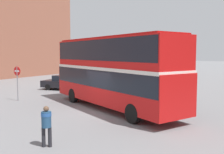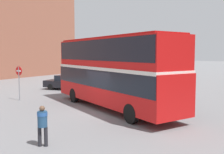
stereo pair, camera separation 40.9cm
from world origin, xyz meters
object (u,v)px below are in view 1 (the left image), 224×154
pedestrian_foreground (46,122)px  parked_car_kerb_far (65,83)px  double_decker_bus (112,68)px  parked_car_kerb_near (109,75)px  no_entry_sign (17,77)px

pedestrian_foreground → parked_car_kerb_far: (-9.78, 12.97, -0.25)m
double_decker_bus → pedestrian_foreground: 7.78m
pedestrian_foreground → parked_car_kerb_near: size_ratio=0.35×
double_decker_bus → parked_car_kerb_near: (-9.21, 15.47, -1.91)m
parked_car_kerb_far → double_decker_bus: bearing=137.9°
parked_car_kerb_near → parked_car_kerb_far: size_ratio=0.96×
no_entry_sign → parked_car_kerb_near: bearing=95.0°
double_decker_bus → no_entry_sign: size_ratio=4.31×
no_entry_sign → parked_car_kerb_far: bearing=96.4°
parked_car_kerb_near → double_decker_bus: bearing=123.0°
parked_car_kerb_near → pedestrian_foreground: bearing=116.8°
double_decker_bus → pedestrian_foreground: (1.30, -7.48, -1.70)m
double_decker_bus → pedestrian_foreground: bearing=-53.6°
pedestrian_foreground → double_decker_bus: bearing=-20.6°
no_entry_sign → pedestrian_foreground: bearing=-35.3°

